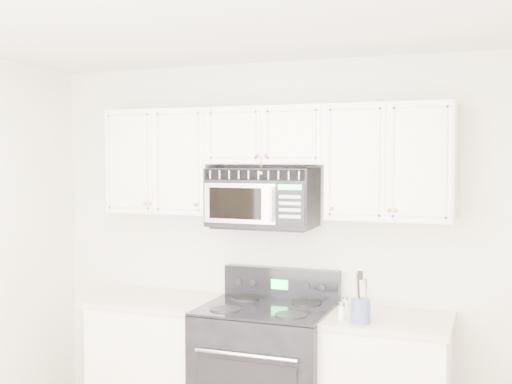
% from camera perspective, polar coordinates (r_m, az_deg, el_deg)
% --- Properties ---
extents(room, '(3.51, 3.51, 2.61)m').
position_cam_1_polar(room, '(3.02, -8.71, -8.84)').
color(room, brown).
rests_on(room, ground).
extents(base_cabinet_left, '(0.86, 0.65, 0.92)m').
position_cam_1_polar(base_cabinet_left, '(4.84, -8.63, -14.99)').
color(base_cabinet_left, white).
rests_on(base_cabinet_left, ground).
extents(range, '(0.84, 0.76, 1.14)m').
position_cam_1_polar(range, '(4.46, 0.96, -15.77)').
color(range, black).
rests_on(range, ground).
extents(upper_cabinets, '(2.44, 0.37, 0.75)m').
position_cam_1_polar(upper_cabinets, '(4.41, 1.29, 3.20)').
color(upper_cabinets, white).
rests_on(upper_cabinets, ground).
extents(microwave, '(0.73, 0.41, 0.40)m').
position_cam_1_polar(microwave, '(4.42, 0.58, -0.47)').
color(microwave, black).
rests_on(microwave, ground).
extents(utensil_crock, '(0.12, 0.12, 0.32)m').
position_cam_1_polar(utensil_crock, '(4.00, 9.29, -10.33)').
color(utensil_crock, slate).
rests_on(utensil_crock, base_cabinet_right).
extents(shaker_salt, '(0.05, 0.05, 0.11)m').
position_cam_1_polar(shaker_salt, '(4.24, 8.01, -9.88)').
color(shaker_salt, white).
rests_on(shaker_salt, base_cabinet_right).
extents(shaker_pepper, '(0.05, 0.05, 0.11)m').
position_cam_1_polar(shaker_pepper, '(4.06, 7.62, -10.45)').
color(shaker_pepper, white).
rests_on(shaker_pepper, base_cabinet_right).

